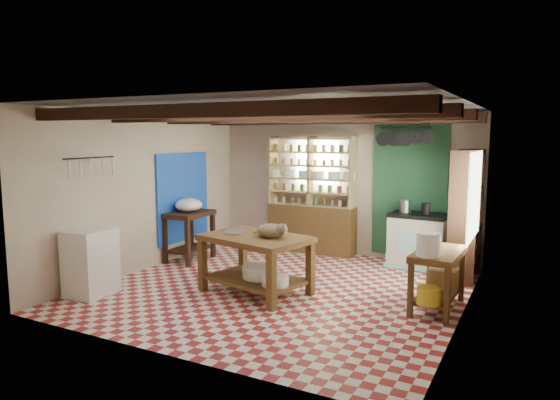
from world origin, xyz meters
The scene contains 30 objects.
floor centered at (0.00, 0.00, -0.01)m, with size 5.00×5.00×0.02m, color maroon.
ceiling centered at (0.00, 0.00, 2.60)m, with size 5.00×5.00×0.02m, color #434347.
wall_back centered at (0.00, 2.50, 1.30)m, with size 5.00×0.04×2.60m, color beige.
wall_front centered at (0.00, -2.50, 1.30)m, with size 5.00×0.04×2.60m, color beige.
wall_left centered at (-2.50, 0.00, 1.30)m, with size 0.04×5.00×2.60m, color beige.
wall_right centered at (2.50, 0.00, 1.30)m, with size 0.04×5.00×2.60m, color beige.
ceiling_beams centered at (0.00, 0.00, 2.48)m, with size 5.00×3.80×0.15m, color #321A11.
blue_wall_patch centered at (-2.47, 0.90, 1.10)m, with size 0.04×1.40×1.60m, color blue.
green_wall_patch centered at (1.25, 2.47, 1.25)m, with size 1.30×0.04×2.30m, color #205132.
window_back centered at (-0.50, 2.48, 1.70)m, with size 0.90×0.02×0.80m, color silver.
window_right centered at (2.48, 1.00, 1.40)m, with size 0.02×1.30×1.20m, color silver.
utensil_rail centered at (-2.44, -1.20, 1.78)m, with size 0.06×0.90×0.28m, color black.
pot_rack centered at (1.25, 2.05, 2.18)m, with size 0.86×0.12×0.36m, color black.
shelving_unit centered at (-0.55, 2.31, 1.10)m, with size 1.70×0.34×2.20m, color tan.
tall_rack centered at (2.28, 1.80, 1.00)m, with size 0.40×0.86×2.00m, color #321A11.
work_table centered at (-0.22, -0.33, 0.41)m, with size 1.45×0.97×0.82m, color brown.
stove centered at (1.51, 2.15, 0.46)m, with size 0.94×0.63×0.92m, color beige.
prep_table centered at (-2.20, 0.71, 0.44)m, with size 0.60×0.87×0.88m, color #321A11.
white_cabinet centered at (-2.22, -1.47, 0.46)m, with size 0.52×0.62×0.93m, color white.
right_counter centered at (2.18, 0.17, 0.38)m, with size 0.53×1.07×0.76m, color brown.
cat centered at (0.03, -0.33, 0.92)m, with size 0.42×0.32×0.19m, color #89734F.
steel_tray centered at (-0.58, -0.30, 0.83)m, with size 0.33×0.33×0.02m, color #A1A2A8.
basin_large centered at (-0.17, -0.29, 0.31)m, with size 0.51×0.51×0.18m, color white.
basin_small centered at (0.19, -0.52, 0.28)m, with size 0.37×0.37×0.13m, color white.
kettle_left centered at (1.26, 2.16, 1.02)m, with size 0.18×0.18×0.21m, color #A1A2A8.
kettle_right centered at (1.61, 2.15, 1.01)m, with size 0.15×0.15×0.18m, color black.
enamel_bowl centered at (-2.20, 0.71, 1.00)m, with size 0.48×0.48×0.24m, color white.
white_bucket centered at (2.12, -0.17, 0.91)m, with size 0.29×0.29×0.29m, color white.
wicker_basket centered at (2.19, 0.47, 0.33)m, with size 0.36×0.29×0.25m, color #A27641.
yellow_tub centered at (2.16, -0.27, 0.31)m, with size 0.29×0.29×0.21m, color gold.
Camera 1 is at (3.27, -6.23, 2.23)m, focal length 32.00 mm.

